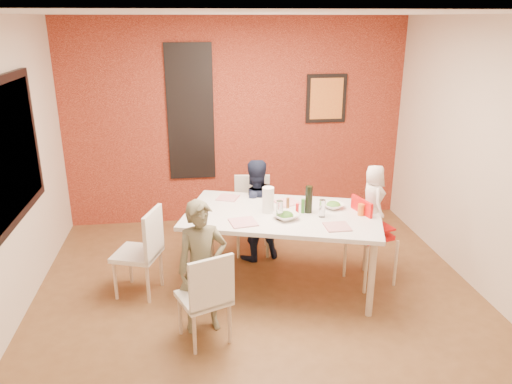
{
  "coord_description": "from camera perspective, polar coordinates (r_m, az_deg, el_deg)",
  "views": [
    {
      "loc": [
        -0.61,
        -4.27,
        2.67
      ],
      "look_at": [
        0.0,
        0.3,
        1.05
      ],
      "focal_mm": 35.0,
      "sensor_mm": 36.0,
      "label": 1
    }
  ],
  "objects": [
    {
      "name": "ground",
      "position": [
        5.07,
        0.46,
        -12.39
      ],
      "size": [
        4.5,
        4.5,
        0.0
      ],
      "primitive_type": "plane",
      "color": "brown",
      "rests_on": "ground"
    },
    {
      "name": "ceiling",
      "position": [
        4.32,
        0.56,
        19.75
      ],
      "size": [
        4.5,
        4.5,
        0.02
      ],
      "primitive_type": "cube",
      "color": "white",
      "rests_on": "wall_back"
    },
    {
      "name": "wall_back",
      "position": [
        6.68,
        -2.25,
        7.93
      ],
      "size": [
        4.5,
        0.02,
        2.7
      ],
      "primitive_type": "cube",
      "color": "beige",
      "rests_on": "ground"
    },
    {
      "name": "wall_front",
      "position": [
        2.49,
        8.04,
        -12.83
      ],
      "size": [
        4.5,
        0.02,
        2.7
      ],
      "primitive_type": "cube",
      "color": "beige",
      "rests_on": "ground"
    },
    {
      "name": "wall_right",
      "position": [
        5.31,
        25.34,
        3.06
      ],
      "size": [
        0.02,
        4.5,
        2.7
      ],
      "primitive_type": "cube",
      "color": "beige",
      "rests_on": "ground"
    },
    {
      "name": "brick_accent_wall",
      "position": [
        6.66,
        -2.23,
        7.9
      ],
      "size": [
        4.5,
        0.02,
        2.7
      ],
      "primitive_type": "cube",
      "color": "maroon",
      "rests_on": "ground"
    },
    {
      "name": "picture_window_frame",
      "position": [
        4.88,
        -26.68,
        4.01
      ],
      "size": [
        0.05,
        1.7,
        1.3
      ],
      "primitive_type": "cube",
      "color": "black",
      "rests_on": "wall_left"
    },
    {
      "name": "picture_window_pane",
      "position": [
        4.88,
        -26.52,
        4.02
      ],
      "size": [
        0.02,
        1.55,
        1.15
      ],
      "primitive_type": "cube",
      "color": "black",
      "rests_on": "wall_left"
    },
    {
      "name": "glassblock_strip",
      "position": [
        6.59,
        -7.5,
        8.96
      ],
      "size": [
        0.55,
        0.03,
        1.7
      ],
      "primitive_type": "cube",
      "color": "silver",
      "rests_on": "wall_back"
    },
    {
      "name": "glassblock_surround",
      "position": [
        6.59,
        -7.5,
        8.95
      ],
      "size": [
        0.6,
        0.03,
        1.76
      ],
      "primitive_type": "cube",
      "color": "black",
      "rests_on": "wall_back"
    },
    {
      "name": "art_print_frame",
      "position": [
        6.81,
        8.03,
        10.54
      ],
      "size": [
        0.54,
        0.03,
        0.64
      ],
      "primitive_type": "cube",
      "color": "black",
      "rests_on": "wall_back"
    },
    {
      "name": "art_print_canvas",
      "position": [
        6.79,
        8.06,
        10.52
      ],
      "size": [
        0.44,
        0.01,
        0.54
      ],
      "primitive_type": "cube",
      "color": "orange",
      "rests_on": "wall_back"
    },
    {
      "name": "dining_table",
      "position": [
        5.06,
        3.09,
        -3.14
      ],
      "size": [
        2.17,
        1.61,
        0.81
      ],
      "rotation": [
        0.0,
        0.0,
        -0.3
      ],
      "color": "white",
      "rests_on": "ground"
    },
    {
      "name": "chair_near",
      "position": [
        4.28,
        -5.61,
        -11.56
      ],
      "size": [
        0.52,
        0.52,
        0.86
      ],
      "rotation": [
        0.0,
        0.0,
        3.52
      ],
      "color": "silver",
      "rests_on": "ground"
    },
    {
      "name": "chair_far",
      "position": [
        5.93,
        -0.42,
        -2.05
      ],
      "size": [
        0.46,
        0.46,
        0.9
      ],
      "rotation": [
        0.0,
        0.0,
        -0.1
      ],
      "color": "beige",
      "rests_on": "ground"
    },
    {
      "name": "chair_left",
      "position": [
        5.1,
        -12.67,
        -6.22
      ],
      "size": [
        0.53,
        0.53,
        0.91
      ],
      "rotation": [
        0.0,
        0.0,
        4.38
      ],
      "color": "white",
      "rests_on": "ground"
    },
    {
      "name": "high_chair",
      "position": [
        5.28,
        12.76,
        -4.51
      ],
      "size": [
        0.49,
        0.49,
        0.96
      ],
      "rotation": [
        0.0,
        0.0,
        1.85
      ],
      "color": "red",
      "rests_on": "ground"
    },
    {
      "name": "child_near",
      "position": [
        4.41,
        -6.17,
        -8.56
      ],
      "size": [
        0.5,
        0.37,
        1.22
      ],
      "primitive_type": "imported",
      "rotation": [
        0.0,
        0.0,
        0.2
      ],
      "color": "#615E45",
      "rests_on": "ground"
    },
    {
      "name": "child_far",
      "position": [
        5.68,
        -0.2,
        -2.09
      ],
      "size": [
        0.67,
        0.58,
        1.19
      ],
      "primitive_type": "imported",
      "rotation": [
        0.0,
        0.0,
        3.4
      ],
      "color": "black",
      "rests_on": "ground"
    },
    {
      "name": "toddler",
      "position": [
        5.17,
        13.24,
        -0.87
      ],
      "size": [
        0.23,
        0.36,
        0.72
      ],
      "primitive_type": "imported",
      "rotation": [
        0.0,
        0.0,
        1.56
      ],
      "color": "silver",
      "rests_on": "high_chair"
    },
    {
      "name": "plate_near_left",
      "position": [
        4.78,
        -1.48,
        -3.48
      ],
      "size": [
        0.28,
        0.28,
        0.01
      ],
      "primitive_type": "cube",
      "rotation": [
        0.0,
        0.0,
        0.16
      ],
      "color": "white",
      "rests_on": "dining_table"
    },
    {
      "name": "plate_far_mid",
      "position": [
        5.3,
        3.6,
        -1.18
      ],
      "size": [
        0.3,
        0.3,
        0.01
      ],
      "primitive_type": "cube",
      "rotation": [
        0.0,
        0.0,
        0.32
      ],
      "color": "white",
      "rests_on": "dining_table"
    },
    {
      "name": "plate_near_right",
      "position": [
        4.75,
        9.27,
        -3.93
      ],
      "size": [
        0.23,
        0.23,
        0.01
      ],
      "primitive_type": "cube",
      "rotation": [
        0.0,
        0.0,
        0.0
      ],
      "color": "silver",
      "rests_on": "dining_table"
    },
    {
      "name": "plate_far_left",
      "position": [
        5.44,
        -3.25,
        -0.65
      ],
      "size": [
        0.28,
        0.28,
        0.01
      ],
      "primitive_type": "cube",
      "rotation": [
        0.0,
        0.0,
        -0.39
      ],
      "color": "silver",
      "rests_on": "dining_table"
    },
    {
      "name": "salad_bowl_a",
      "position": [
        4.88,
        3.43,
        -2.76
      ],
      "size": [
        0.31,
        0.31,
        0.06
      ],
      "primitive_type": "imported",
      "rotation": [
        0.0,
        0.0,
        0.39
      ],
      "color": "white",
      "rests_on": "dining_table"
    },
    {
      "name": "salad_bowl_b",
      "position": [
        5.2,
        8.84,
        -1.55
      ],
      "size": [
        0.27,
        0.27,
        0.05
      ],
      "primitive_type": "imported",
      "rotation": [
        0.0,
        0.0,
        0.38
      ],
      "color": "white",
      "rests_on": "dining_table"
    },
    {
      "name": "wine_bottle",
      "position": [
        5.01,
        6.05,
        -0.86
      ],
      "size": [
        0.07,
        0.07,
        0.28
      ],
      "primitive_type": "cylinder",
      "color": "black",
      "rests_on": "dining_table"
    },
    {
      "name": "wine_glass_a",
      "position": [
        4.84,
        2.72,
        -2.09
      ],
      "size": [
        0.07,
        0.07,
        0.19
      ],
      "primitive_type": "cylinder",
      "color": "silver",
      "rests_on": "dining_table"
    },
    {
      "name": "wine_glass_b",
      "position": [
        4.94,
        7.56,
        -1.87
      ],
      "size": [
        0.06,
        0.06,
        0.18
      ],
      "primitive_type": "cylinder",
      "color": "white",
      "rests_on": "dining_table"
    },
    {
      "name": "paper_towel_roll",
      "position": [
        5.0,
        1.39,
        -0.92
      ],
      "size": [
        0.12,
        0.12,
        0.26
      ],
      "primitive_type": "cylinder",
      "color": "white",
      "rests_on": "dining_table"
    },
    {
      "name": "condiment_red",
      "position": [
        4.96,
        4.73,
        -2.0
      ],
      "size": [
        0.03,
        0.03,
        0.12
      ],
      "primitive_type": "cylinder",
      "color": "red",
      "rests_on": "dining_table"
    },
    {
      "name": "condiment_green",
      "position": [
        5.02,
        5.38,
        -1.6
      ],
      "size": [
        0.04,
        0.04,
        0.15
      ],
      "primitive_type": "cylinder",
      "color": "#2D7828",
      "rests_on": "dining_table"
    },
    {
      "name": "condiment_brown",
      "position": [
        5.09,
        3.65,
        -1.37
      ],
      "size": [
        0.03,
        0.03,
        0.13
      ],
      "primitive_type": "cylinder",
      "color": "brown",
      "rests_on": "dining_table"
    },
    {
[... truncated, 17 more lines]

